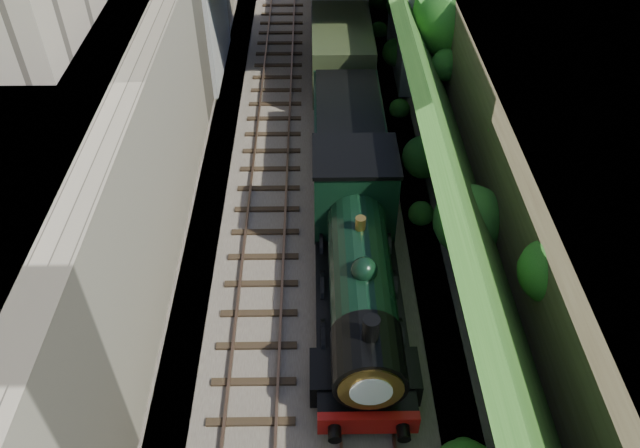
{
  "coord_description": "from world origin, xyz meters",
  "views": [
    {
      "loc": [
        -0.19,
        -5.95,
        15.89
      ],
      "look_at": [
        0.0,
        8.73,
        2.74
      ],
      "focal_mm": 35.0,
      "sensor_mm": 36.0,
      "label": 1
    }
  ],
  "objects": [
    {
      "name": "locomotive",
      "position": [
        1.2,
        7.75,
        1.89
      ],
      "size": [
        3.1,
        10.22,
        3.83
      ],
      "color": "black",
      "rests_on": "trackbed"
    },
    {
      "name": "street_plateau_left",
      "position": [
        -9.0,
        20.0,
        3.5
      ],
      "size": [
        6.0,
        90.0,
        7.0
      ],
      "primitive_type": "cube",
      "color": "#262628",
      "rests_on": "ground"
    },
    {
      "name": "tender",
      "position": [
        1.2,
        15.11,
        1.62
      ],
      "size": [
        2.7,
        6.0,
        3.05
      ],
      "color": "black",
      "rests_on": "trackbed"
    },
    {
      "name": "track_right",
      "position": [
        1.2,
        20.0,
        0.25
      ],
      "size": [
        2.5,
        90.0,
        0.2
      ],
      "color": "black",
      "rests_on": "trackbed"
    },
    {
      "name": "coach_front",
      "position": [
        1.2,
        27.71,
        2.05
      ],
      "size": [
        2.9,
        18.0,
        3.7
      ],
      "color": "black",
      "rests_on": "trackbed"
    },
    {
      "name": "embankment_slope",
      "position": [
        4.96,
        18.92,
        2.7
      ],
      "size": [
        4.53,
        90.0,
        6.36
      ],
      "color": "#1E4714",
      "rests_on": "ground"
    },
    {
      "name": "street_plateau_right",
      "position": [
        9.5,
        20.0,
        3.12
      ],
      "size": [
        8.0,
        90.0,
        6.25
      ],
      "primitive_type": "cube",
      "color": "#262628",
      "rests_on": "ground"
    },
    {
      "name": "trackbed",
      "position": [
        0.0,
        20.0,
        0.1
      ],
      "size": [
        10.0,
        90.0,
        0.2
      ],
      "primitive_type": "cube",
      "color": "#473F38",
      "rests_on": "ground"
    },
    {
      "name": "retaining_wall",
      "position": [
        -5.5,
        20.0,
        3.5
      ],
      "size": [
        1.0,
        90.0,
        7.0
      ],
      "primitive_type": "cube",
      "color": "#756B56",
      "rests_on": "ground"
    },
    {
      "name": "track_left",
      "position": [
        -2.0,
        20.0,
        0.25
      ],
      "size": [
        2.5,
        90.0,
        0.2
      ],
      "color": "black",
      "rests_on": "trackbed"
    },
    {
      "name": "tree",
      "position": [
        5.91,
        19.66,
        4.65
      ],
      "size": [
        3.6,
        3.8,
        6.6
      ],
      "color": "black",
      "rests_on": "ground"
    }
  ]
}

